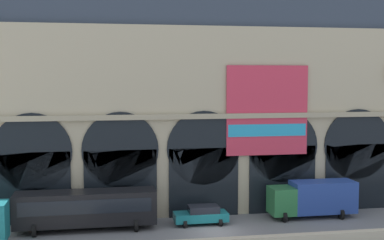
{
  "coord_description": "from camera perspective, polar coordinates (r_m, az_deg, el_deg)",
  "views": [
    {
      "loc": [
        -9.19,
        -39.85,
        12.07
      ],
      "look_at": [
        -1.03,
        5.0,
        8.41
      ],
      "focal_mm": 50.0,
      "sensor_mm": 36.0,
      "label": 1
    }
  ],
  "objects": [
    {
      "name": "station_building",
      "position": [
        48.25,
        0.72,
        1.58
      ],
      "size": [
        44.32,
        5.32,
        19.59
      ],
      "color": "#BCAD8C",
      "rests_on": "ground"
    },
    {
      "name": "bus_midwest",
      "position": [
        43.48,
        -11.25,
        -9.19
      ],
      "size": [
        11.0,
        3.25,
        3.1
      ],
      "color": "black",
      "rests_on": "ground"
    },
    {
      "name": "ground_plane",
      "position": [
        42.64,
        2.62,
        -11.86
      ],
      "size": [
        200.0,
        200.0,
        0.0
      ],
      "primitive_type": "plane",
      "color": "slate"
    },
    {
      "name": "box_truck_mideast",
      "position": [
        47.67,
        12.79,
        -8.09
      ],
      "size": [
        7.5,
        2.91,
        3.12
      ],
      "color": "#2D7A42",
      "rests_on": "ground"
    },
    {
      "name": "car_center",
      "position": [
        44.55,
        1.02,
        -10.06
      ],
      "size": [
        4.4,
        2.22,
        1.55
      ],
      "color": "#19727A",
      "rests_on": "ground"
    }
  ]
}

